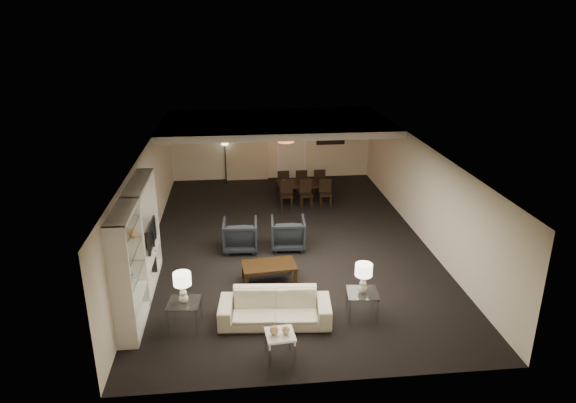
# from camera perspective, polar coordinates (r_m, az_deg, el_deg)

# --- Properties ---
(floor) EXTENTS (11.00, 11.00, 0.00)m
(floor) POSITION_cam_1_polar(r_m,az_deg,el_deg) (13.46, -0.00, -4.40)
(floor) COLOR black
(floor) RESTS_ON ground
(ceiling) EXTENTS (7.00, 11.00, 0.02)m
(ceiling) POSITION_cam_1_polar(r_m,az_deg,el_deg) (12.63, -0.00, 5.97)
(ceiling) COLOR silver
(ceiling) RESTS_ON ground
(wall_back) EXTENTS (7.00, 0.02, 2.50)m
(wall_back) POSITION_cam_1_polar(r_m,az_deg,el_deg) (18.25, -1.82, 6.40)
(wall_back) COLOR beige
(wall_back) RESTS_ON ground
(wall_front) EXTENTS (7.00, 0.02, 2.50)m
(wall_front) POSITION_cam_1_polar(r_m,az_deg,el_deg) (8.07, 4.19, -12.53)
(wall_front) COLOR beige
(wall_front) RESTS_ON ground
(wall_left) EXTENTS (0.02, 11.00, 2.50)m
(wall_left) POSITION_cam_1_polar(r_m,az_deg,el_deg) (13.12, -15.39, 0.06)
(wall_left) COLOR beige
(wall_left) RESTS_ON ground
(wall_right) EXTENTS (0.02, 11.00, 2.50)m
(wall_right) POSITION_cam_1_polar(r_m,az_deg,el_deg) (13.78, 14.63, 1.11)
(wall_right) COLOR beige
(wall_right) RESTS_ON ground
(ceiling_soffit) EXTENTS (7.00, 4.00, 0.20)m
(ceiling_soffit) POSITION_cam_1_polar(r_m,az_deg,el_deg) (16.05, -1.32, 8.69)
(ceiling_soffit) COLOR silver
(ceiling_soffit) RESTS_ON ceiling
(curtains) EXTENTS (1.50, 0.12, 2.40)m
(curtains) POSITION_cam_1_polar(r_m,az_deg,el_deg) (18.14, -4.65, 6.09)
(curtains) COLOR beige
(curtains) RESTS_ON wall_back
(door) EXTENTS (0.90, 0.05, 2.10)m
(door) POSITION_cam_1_polar(r_m,az_deg,el_deg) (18.33, 0.39, 5.82)
(door) COLOR silver
(door) RESTS_ON wall_back
(painting) EXTENTS (0.95, 0.04, 0.65)m
(painting) POSITION_cam_1_polar(r_m,az_deg,el_deg) (18.41, 4.77, 7.42)
(painting) COLOR #142D38
(painting) RESTS_ON wall_back
(media_unit) EXTENTS (0.38, 3.40, 2.35)m
(media_unit) POSITION_cam_1_polar(r_m,az_deg,el_deg) (10.74, -16.39, -5.04)
(media_unit) COLOR white
(media_unit) RESTS_ON wall_left
(pendant_light) EXTENTS (0.52, 0.52, 0.24)m
(pendant_light) POSITION_cam_1_polar(r_m,az_deg,el_deg) (16.18, -0.24, 7.05)
(pendant_light) COLOR #D8591E
(pendant_light) RESTS_ON ceiling_soffit
(sofa) EXTENTS (2.19, 1.01, 0.62)m
(sofa) POSITION_cam_1_polar(r_m,az_deg,el_deg) (10.02, -1.47, -11.72)
(sofa) COLOR beige
(sofa) RESTS_ON floor
(coffee_table) EXTENTS (1.23, 0.79, 0.42)m
(coffee_table) POSITION_cam_1_polar(r_m,az_deg,el_deg) (11.45, -2.12, -7.93)
(coffee_table) COLOR black
(coffee_table) RESTS_ON floor
(armchair_left) EXTENTS (0.88, 0.90, 0.79)m
(armchair_left) POSITION_cam_1_polar(r_m,az_deg,el_deg) (12.88, -5.33, -3.75)
(armchair_left) COLOR black
(armchair_left) RESTS_ON floor
(armchair_right) EXTENTS (0.90, 0.92, 0.79)m
(armchair_right) POSITION_cam_1_polar(r_m,az_deg,el_deg) (12.94, -0.00, -3.54)
(armchair_right) COLOR black
(armchair_right) RESTS_ON floor
(side_table_left) EXTENTS (0.64, 0.64, 0.55)m
(side_table_left) POSITION_cam_1_polar(r_m,az_deg,el_deg) (10.07, -11.38, -12.22)
(side_table_left) COLOR silver
(side_table_left) RESTS_ON floor
(side_table_right) EXTENTS (0.64, 0.64, 0.55)m
(side_table_right) POSITION_cam_1_polar(r_m,az_deg,el_deg) (10.29, 8.20, -11.26)
(side_table_right) COLOR silver
(side_table_right) RESTS_ON floor
(table_lamp_left) EXTENTS (0.36, 0.36, 0.60)m
(table_lamp_left) POSITION_cam_1_polar(r_m,az_deg,el_deg) (9.78, -11.61, -9.38)
(table_lamp_left) COLOR beige
(table_lamp_left) RESTS_ON side_table_left
(table_lamp_right) EXTENTS (0.34, 0.34, 0.60)m
(table_lamp_right) POSITION_cam_1_polar(r_m,az_deg,el_deg) (10.00, 8.37, -8.45)
(table_lamp_right) COLOR beige
(table_lamp_right) RESTS_ON side_table_right
(marble_table) EXTENTS (0.53, 0.53, 0.49)m
(marble_table) POSITION_cam_1_polar(r_m,az_deg,el_deg) (9.14, -0.89, -15.71)
(marble_table) COLOR white
(marble_table) RESTS_ON floor
(gold_gourd_a) EXTENTS (0.16, 0.16, 0.16)m
(gold_gourd_a) POSITION_cam_1_polar(r_m,az_deg,el_deg) (8.95, -1.55, -14.08)
(gold_gourd_a) COLOR #E3AF78
(gold_gourd_a) RESTS_ON marble_table
(gold_gourd_b) EXTENTS (0.14, 0.14, 0.14)m
(gold_gourd_b) POSITION_cam_1_polar(r_m,az_deg,el_deg) (8.97, -0.24, -14.06)
(gold_gourd_b) COLOR #E1B077
(gold_gourd_b) RESTS_ON marble_table
(television) EXTENTS (0.97, 0.13, 0.56)m
(television) POSITION_cam_1_polar(r_m,az_deg,el_deg) (11.67, -15.39, -3.65)
(television) COLOR black
(television) RESTS_ON media_unit
(vase_blue) EXTENTS (0.16, 0.16, 0.17)m
(vase_blue) POSITION_cam_1_polar(r_m,az_deg,el_deg) (9.88, -17.32, -7.64)
(vase_blue) COLOR #23409A
(vase_blue) RESTS_ON media_unit
(vase_amber) EXTENTS (0.15, 0.15, 0.16)m
(vase_amber) POSITION_cam_1_polar(r_m,az_deg,el_deg) (10.28, -16.92, -3.42)
(vase_amber) COLOR #C88442
(vase_amber) RESTS_ON media_unit
(floor_speaker) EXTENTS (0.14, 0.14, 1.09)m
(floor_speaker) POSITION_cam_1_polar(r_m,az_deg,el_deg) (11.91, -14.76, -5.67)
(floor_speaker) COLOR black
(floor_speaker) RESTS_ON floor
(dining_table) EXTENTS (1.64, 0.94, 0.57)m
(dining_table) POSITION_cam_1_polar(r_m,az_deg,el_deg) (16.27, 1.71, 1.11)
(dining_table) COLOR black
(dining_table) RESTS_ON floor
(chair_nl) EXTENTS (0.42, 0.42, 0.84)m
(chair_nl) POSITION_cam_1_polar(r_m,az_deg,el_deg) (15.55, -0.16, 0.74)
(chair_nl) COLOR black
(chair_nl) RESTS_ON floor
(chair_nm) EXTENTS (0.40, 0.40, 0.84)m
(chair_nm) POSITION_cam_1_polar(r_m,az_deg,el_deg) (15.62, 2.03, 0.81)
(chair_nm) COLOR black
(chair_nm) RESTS_ON floor
(chair_nr) EXTENTS (0.42, 0.42, 0.84)m
(chair_nr) POSITION_cam_1_polar(r_m,az_deg,el_deg) (15.71, 4.20, 0.89)
(chair_nr) COLOR black
(chair_nr) RESTS_ON floor
(chair_fl) EXTENTS (0.42, 0.42, 0.84)m
(chair_fl) POSITION_cam_1_polar(r_m,az_deg,el_deg) (16.78, -0.61, 2.21)
(chair_fl) COLOR black
(chair_fl) RESTS_ON floor
(chair_fm) EXTENTS (0.39, 0.39, 0.84)m
(chair_fm) POSITION_cam_1_polar(r_m,az_deg,el_deg) (16.84, 1.42, 2.28)
(chair_fm) COLOR black
(chair_fm) RESTS_ON floor
(chair_fr) EXTENTS (0.40, 0.40, 0.84)m
(chair_fr) POSITION_cam_1_polar(r_m,az_deg,el_deg) (16.92, 3.44, 2.34)
(chair_fr) COLOR black
(chair_fr) RESTS_ON floor
(floor_lamp) EXTENTS (0.27, 0.27, 1.55)m
(floor_lamp) POSITION_cam_1_polar(r_m,az_deg,el_deg) (18.04, -6.96, 4.52)
(floor_lamp) COLOR black
(floor_lamp) RESTS_ON floor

